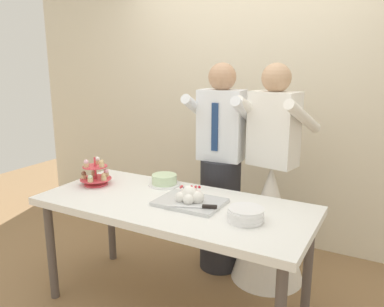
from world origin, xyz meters
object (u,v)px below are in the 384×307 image
object	(u,v)px
person_bride	(270,208)
plate_stack	(246,215)
person_groom	(220,180)
main_cake_tray	(190,199)
cupcake_stand	(96,174)
round_cake	(164,180)
dessert_table	(173,213)

from	to	relation	value
person_bride	plate_stack	bearing A→B (deg)	-83.82
person_groom	main_cake_tray	bearing A→B (deg)	-83.08
cupcake_stand	round_cake	size ratio (longest dim) A/B	0.96
round_cake	person_bride	size ratio (longest dim) A/B	0.14
dessert_table	plate_stack	distance (m)	0.54
cupcake_stand	main_cake_tray	bearing A→B (deg)	-0.83
cupcake_stand	main_cake_tray	distance (m)	0.81
main_cake_tray	plate_stack	distance (m)	0.42
dessert_table	person_groom	bearing A→B (deg)	86.59
plate_stack	person_bride	bearing A→B (deg)	96.18
cupcake_stand	person_groom	distance (m)	0.96
person_bride	round_cake	bearing A→B (deg)	-149.65
round_cake	person_bride	bearing A→B (deg)	30.35
main_cake_tray	person_groom	bearing A→B (deg)	96.92
round_cake	person_bride	distance (m)	0.83
main_cake_tray	person_bride	world-z (taller)	person_bride
cupcake_stand	main_cake_tray	world-z (taller)	cupcake_stand
person_bride	cupcake_stand	bearing A→B (deg)	-150.49
person_groom	round_cake	bearing A→B (deg)	-126.90
main_cake_tray	round_cake	xyz separation A→B (m)	(-0.36, 0.25, -0.00)
dessert_table	plate_stack	bearing A→B (deg)	-6.70
main_cake_tray	person_groom	size ratio (longest dim) A/B	0.26
main_cake_tray	round_cake	distance (m)	0.44
dessert_table	round_cake	xyz separation A→B (m)	(-0.24, 0.27, 0.11)
main_cake_tray	cupcake_stand	bearing A→B (deg)	179.17
dessert_table	main_cake_tray	distance (m)	0.16
cupcake_stand	person_groom	bearing A→B (deg)	40.18
dessert_table	person_groom	distance (m)	0.65
cupcake_stand	person_bride	distance (m)	1.33
cupcake_stand	person_bride	world-z (taller)	person_bride
dessert_table	cupcake_stand	world-z (taller)	cupcake_stand
cupcake_stand	plate_stack	distance (m)	1.22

